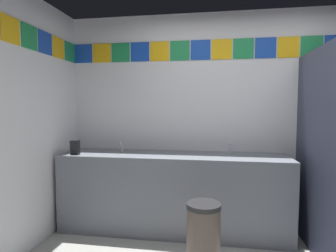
# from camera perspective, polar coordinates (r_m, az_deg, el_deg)

# --- Properties ---
(wall_back) EXTENTS (4.23, 0.09, 2.54)m
(wall_back) POSITION_cam_1_polar(r_m,az_deg,el_deg) (3.45, 14.90, 1.39)
(wall_back) COLOR silver
(wall_back) RESTS_ON ground_plane
(vanity_counter) EXTENTS (2.55, 0.60, 0.89)m
(vanity_counter) POSITION_cam_1_polar(r_m,az_deg,el_deg) (3.27, 1.02, -13.35)
(vanity_counter) COLOR slate
(vanity_counter) RESTS_ON ground_plane
(faucet_left) EXTENTS (0.04, 0.10, 0.14)m
(faucet_left) POSITION_cam_1_polar(r_m,az_deg,el_deg) (3.39, -9.52, -4.32)
(faucet_left) COLOR silver
(faucet_left) RESTS_ON vanity_counter
(faucet_right) EXTENTS (0.04, 0.10, 0.14)m
(faucet_right) POSITION_cam_1_polar(r_m,az_deg,el_deg) (3.22, 12.62, -4.81)
(faucet_right) COLOR silver
(faucet_right) RESTS_ON vanity_counter
(soap_dispenser) EXTENTS (0.09, 0.09, 0.16)m
(soap_dispenser) POSITION_cam_1_polar(r_m,az_deg,el_deg) (3.32, -18.57, -4.19)
(soap_dispenser) COLOR black
(soap_dispenser) RESTS_ON vanity_counter
(trash_bin) EXTENTS (0.29, 0.29, 0.63)m
(trash_bin) POSITION_cam_1_polar(r_m,az_deg,el_deg) (2.51, 7.27, -22.29)
(trash_bin) COLOR brown
(trash_bin) RESTS_ON ground_plane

